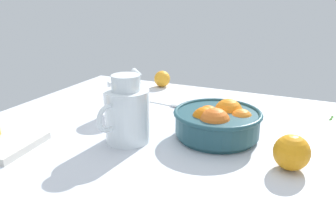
% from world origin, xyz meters
% --- Properties ---
extents(ground_plane, '(1.12, 1.01, 0.03)m').
position_xyz_m(ground_plane, '(0.00, 0.00, -0.01)').
color(ground_plane, silver).
extents(fruit_bowl, '(0.24, 0.24, 0.10)m').
position_xyz_m(fruit_bowl, '(0.18, 0.02, 0.05)').
color(fruit_bowl, '#234C56').
rests_on(fruit_bowl, ground_plane).
extents(juice_pitcher, '(0.12, 0.17, 0.19)m').
position_xyz_m(juice_pitcher, '(-0.04, -0.10, 0.07)').
color(juice_pitcher, white).
rests_on(juice_pitcher, ground_plane).
extents(juice_glass, '(0.09, 0.09, 0.12)m').
position_xyz_m(juice_glass, '(-0.17, 0.08, 0.05)').
color(juice_glass, white).
rests_on(juice_glass, ground_plane).
extents(loose_orange_0, '(0.07, 0.07, 0.07)m').
position_xyz_m(loose_orange_0, '(-0.19, 0.44, 0.03)').
color(loose_orange_0, orange).
rests_on(loose_orange_0, ground_plane).
extents(loose_orange_1, '(0.08, 0.08, 0.08)m').
position_xyz_m(loose_orange_1, '(0.38, -0.08, 0.04)').
color(loose_orange_1, orange).
rests_on(loose_orange_1, ground_plane).
extents(spoon, '(0.15, 0.03, 0.01)m').
position_xyz_m(spoon, '(-0.07, 0.22, 0.00)').
color(spoon, silver).
rests_on(spoon, ground_plane).
extents(herb_sprig_0, '(0.01, 0.05, 0.01)m').
position_xyz_m(herb_sprig_0, '(0.47, 0.32, 0.00)').
color(herb_sprig_0, '#4E932E').
rests_on(herb_sprig_0, ground_plane).
extents(herb_sprig_1, '(0.04, 0.06, 0.01)m').
position_xyz_m(herb_sprig_1, '(-0.42, 0.41, 0.00)').
color(herb_sprig_1, '#4C6E43').
rests_on(herb_sprig_1, ground_plane).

